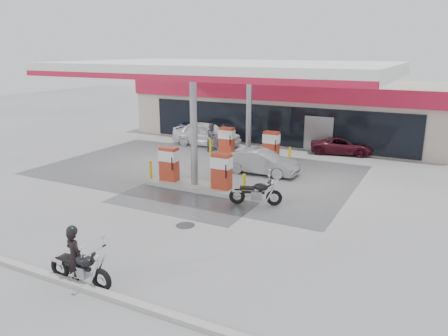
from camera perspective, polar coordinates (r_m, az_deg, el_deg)
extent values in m
plane|color=gray|center=(18.70, -6.99, -4.25)|extent=(90.00, 90.00, 0.00)
cube|color=#4C4C4F|center=(18.43, -5.70, -4.50)|extent=(6.00, 3.00, 0.00)
cylinder|color=#38383A|center=(16.11, -5.08, -7.47)|extent=(0.70, 0.70, 0.01)
cube|color=gray|center=(13.96, -23.72, -12.22)|extent=(28.00, 0.25, 0.15)
cube|color=#B8AC9A|center=(32.38, 9.12, 7.62)|extent=(22.00, 8.00, 4.00)
cube|color=black|center=(28.71, 6.49, 5.54)|extent=(18.00, 0.10, 2.60)
cube|color=#AE1530|center=(28.37, 6.57, 9.70)|extent=(22.00, 0.25, 1.00)
cube|color=navy|center=(26.65, 20.87, 8.45)|extent=(3.50, 0.12, 0.80)
cube|color=gray|center=(27.82, 12.23, 4.35)|extent=(1.80, 0.14, 2.20)
cube|color=silver|center=(21.95, 0.07, 12.90)|extent=(16.00, 10.00, 0.60)
cube|color=#AE1530|center=(17.71, -7.45, 11.61)|extent=(16.00, 0.12, 0.24)
cube|color=#AE1530|center=(26.45, 5.12, 12.86)|extent=(16.00, 0.12, 0.24)
cylinder|color=gray|center=(19.65, -3.96, 4.61)|extent=(0.32, 0.32, 5.00)
cylinder|color=gray|center=(24.90, 3.26, 6.89)|extent=(0.32, 0.32, 5.00)
cube|color=#9E9E99|center=(20.26, -3.83, -2.35)|extent=(4.50, 1.30, 0.18)
cube|color=#A1301A|center=(20.75, -7.18, 0.54)|extent=(0.85, 0.48, 1.60)
cube|color=#A1301A|center=(19.34, -0.32, -0.42)|extent=(0.85, 0.48, 1.60)
cube|color=silver|center=(20.65, -7.22, 1.62)|extent=(0.88, 0.52, 0.50)
cube|color=silver|center=(19.24, -0.32, 0.72)|extent=(0.88, 0.52, 0.50)
cylinder|color=gold|center=(21.49, -9.57, -0.25)|extent=(0.14, 0.14, 0.90)
cylinder|color=gold|center=(19.00, 2.62, -2.11)|extent=(0.14, 0.14, 0.90)
cube|color=#9E9E99|center=(25.38, 3.18, 1.30)|extent=(4.50, 1.30, 0.18)
cube|color=#A1301A|center=(25.77, 0.36, 3.57)|extent=(0.85, 0.48, 1.60)
cube|color=#A1301A|center=(24.66, 6.18, 2.94)|extent=(0.85, 0.48, 1.60)
cube|color=silver|center=(25.70, 0.37, 4.44)|extent=(0.88, 0.52, 0.50)
cube|color=silver|center=(24.58, 6.20, 3.85)|extent=(0.88, 0.52, 0.50)
cylinder|color=gold|center=(26.37, -1.77, 2.86)|extent=(0.14, 0.14, 0.90)
cylinder|color=gold|center=(24.39, 8.55, 1.66)|extent=(0.14, 0.14, 0.90)
torus|color=black|center=(12.34, -15.70, -13.88)|extent=(0.65, 0.16, 0.65)
torus|color=black|center=(13.31, -20.60, -12.07)|extent=(0.65, 0.16, 0.65)
cube|color=gray|center=(12.74, -18.14, -12.66)|extent=(0.44, 0.26, 0.33)
cube|color=black|center=(12.80, -18.72, -12.03)|extent=(0.98, 0.12, 0.09)
ellipsoid|color=black|center=(12.48, -17.73, -11.45)|extent=(0.61, 0.35, 0.30)
cube|color=black|center=(12.87, -19.48, -11.09)|extent=(0.60, 0.27, 0.11)
cylinder|color=silver|center=(12.13, -16.74, -10.46)|extent=(0.05, 0.83, 0.04)
sphere|color=silver|center=(12.10, -16.23, -11.16)|extent=(0.20, 0.20, 0.20)
cylinder|color=silver|center=(13.24, -19.35, -12.19)|extent=(0.98, 0.10, 0.09)
imported|color=black|center=(12.71, -18.96, -10.87)|extent=(0.64, 0.48, 1.60)
torus|color=black|center=(18.01, 6.56, -3.89)|extent=(0.68, 0.37, 0.66)
torus|color=black|center=(18.09, 1.71, -3.71)|extent=(0.68, 0.37, 0.66)
cube|color=gray|center=(18.00, 4.27, -3.54)|extent=(0.51, 0.40, 0.33)
cube|color=black|center=(17.98, 3.75, -3.19)|extent=(0.97, 0.44, 0.09)
ellipsoid|color=black|center=(17.89, 4.83, -2.49)|extent=(0.70, 0.54, 0.31)
cube|color=black|center=(17.94, 3.06, -2.62)|extent=(0.66, 0.46, 0.11)
cylinder|color=silver|center=(17.78, 5.92, -1.50)|extent=(0.32, 0.80, 0.04)
sphere|color=silver|center=(17.81, 6.34, -1.93)|extent=(0.20, 0.20, 0.20)
cylinder|color=silver|center=(18.22, 2.55, -3.65)|extent=(0.97, 0.42, 0.09)
imported|color=white|center=(28.93, -2.29, 4.47)|extent=(4.67, 1.96, 1.58)
imported|color=#5C5C61|center=(27.37, -1.58, 4.06)|extent=(0.80, 0.96, 1.78)
imported|color=#919498|center=(22.41, 4.96, 0.77)|extent=(3.77, 1.33, 1.24)
imported|color=#171A4C|center=(30.99, -2.24, 4.76)|extent=(3.96, 1.92, 1.11)
imported|color=#470F1C|center=(27.66, 15.20, 2.88)|extent=(4.04, 2.44, 1.05)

